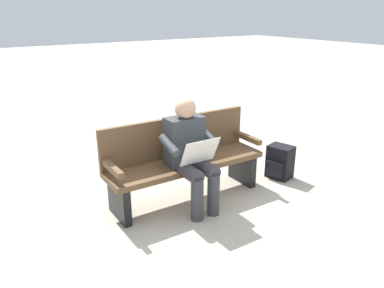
% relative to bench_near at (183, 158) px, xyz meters
% --- Properties ---
extents(ground_plane, '(40.00, 40.00, 0.00)m').
position_rel_bench_near_xyz_m(ground_plane, '(0.00, 0.07, -0.46)').
color(ground_plane, '#B7AD99').
extents(bench_near, '(1.81, 0.53, 0.90)m').
position_rel_bench_near_xyz_m(bench_near, '(0.00, 0.00, 0.00)').
color(bench_near, brown).
rests_on(bench_near, ground).
extents(person_seated, '(0.58, 0.58, 1.18)m').
position_rel_bench_near_xyz_m(person_seated, '(0.06, 0.23, 0.17)').
color(person_seated, '#33383D').
rests_on(person_seated, ground).
extents(backpack, '(0.32, 0.34, 0.42)m').
position_rel_bench_near_xyz_m(backpack, '(-1.28, 0.26, -0.25)').
color(backpack, black).
rests_on(backpack, ground).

